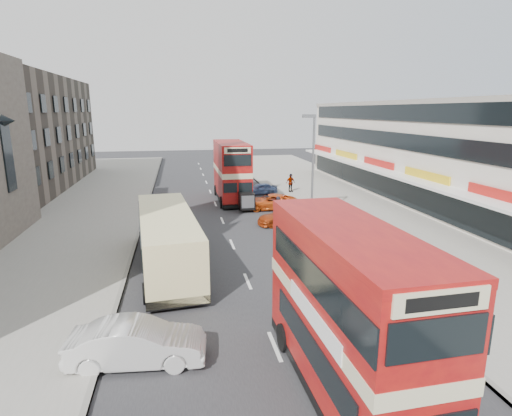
{
  "coord_description": "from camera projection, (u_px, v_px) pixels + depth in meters",
  "views": [
    {
      "loc": [
        -3.17,
        -11.14,
        8.4
      ],
      "look_at": [
        0.14,
        6.46,
        4.16
      ],
      "focal_mm": 28.99,
      "sensor_mm": 36.0,
      "label": 1
    }
  ],
  "objects": [
    {
      "name": "car_right_c",
      "position": [
        260.0,
        189.0,
        42.21
      ],
      "size": [
        3.6,
        1.82,
        1.17
      ],
      "primitive_type": "imported",
      "rotation": [
        0.0,
        0.0,
        -1.44
      ],
      "color": "#5371A7",
      "rests_on": "ground"
    },
    {
      "name": "bus_second",
      "position": [
        232.0,
        171.0,
        38.88
      ],
      "size": [
        2.67,
        9.68,
        5.34
      ],
      "rotation": [
        0.0,
        0.0,
        3.14
      ],
      "color": "black",
      "rests_on": "ground"
    },
    {
      "name": "commercial_row",
      "position": [
        442.0,
        153.0,
        36.7
      ],
      "size": [
        9.9,
        46.2,
        9.3
      ],
      "color": "beige",
      "rests_on": "ground"
    },
    {
      "name": "cyclist",
      "position": [
        278.0,
        215.0,
        30.91
      ],
      "size": [
        0.83,
        1.91,
        2.19
      ],
      "rotation": [
        0.0,
        0.0,
        -0.1
      ],
      "color": "gray",
      "rests_on": "ground"
    },
    {
      "name": "car_right_b",
      "position": [
        271.0,
        202.0,
        35.81
      ],
      "size": [
        4.86,
        2.51,
        1.31
      ],
      "primitive_type": "imported",
      "rotation": [
        0.0,
        0.0,
        -1.64
      ],
      "color": "#E15416",
      "rests_on": "ground"
    },
    {
      "name": "coach",
      "position": [
        167.0,
        238.0,
        22.23
      ],
      "size": [
        3.76,
        11.02,
        2.86
      ],
      "rotation": [
        0.0,
        0.0,
        0.1
      ],
      "color": "black",
      "rests_on": "ground"
    },
    {
      "name": "pavement_right",
      "position": [
        366.0,
        213.0,
        34.42
      ],
      "size": [
        12.0,
        90.0,
        0.15
      ],
      "primitive_type": "cube",
      "color": "gray",
      "rests_on": "ground"
    },
    {
      "name": "ground",
      "position": [
        289.0,
        381.0,
        13.16
      ],
      "size": [
        160.0,
        160.0,
        0.0
      ],
      "primitive_type": "plane",
      "color": "#28282B",
      "rests_on": "ground"
    },
    {
      "name": "bus_main",
      "position": [
        349.0,
        312.0,
        12.08
      ],
      "size": [
        2.75,
        9.16,
        5.03
      ],
      "rotation": [
        0.0,
        0.0,
        3.17
      ],
      "color": "black",
      "rests_on": "ground"
    },
    {
      "name": "kerb_left",
      "position": [
        142.0,
        223.0,
        31.17
      ],
      "size": [
        0.2,
        90.0,
        0.16
      ],
      "primitive_type": "cube",
      "color": "gray",
      "rests_on": "ground"
    },
    {
      "name": "car_left_front",
      "position": [
        137.0,
        343.0,
        13.91
      ],
      "size": [
        4.71,
        2.03,
        1.51
      ],
      "primitive_type": "imported",
      "rotation": [
        0.0,
        0.0,
        1.47
      ],
      "color": "silver",
      "rests_on": "ground"
    },
    {
      "name": "street_lamp",
      "position": [
        312.0,
        161.0,
        30.44
      ],
      "size": [
        1.0,
        0.2,
        8.12
      ],
      "color": "slate",
      "rests_on": "ground"
    },
    {
      "name": "kerb_right",
      "position": [
        297.0,
        216.0,
        33.36
      ],
      "size": [
        0.2,
        90.0,
        0.16
      ],
      "primitive_type": "cube",
      "color": "gray",
      "rests_on": "ground"
    },
    {
      "name": "road_surface",
      "position": [
        222.0,
        220.0,
        32.28
      ],
      "size": [
        12.0,
        90.0,
        0.01
      ],
      "primitive_type": "cube",
      "color": "#28282B",
      "rests_on": "ground"
    },
    {
      "name": "pavement_left",
      "position": [
        58.0,
        227.0,
        30.11
      ],
      "size": [
        12.0,
        90.0,
        0.15
      ],
      "primitive_type": "cube",
      "color": "gray",
      "rests_on": "ground"
    },
    {
      "name": "pedestrian_far",
      "position": [
        290.0,
        183.0,
        42.75
      ],
      "size": [
        1.19,
        0.82,
        1.88
      ],
      "primitive_type": "imported",
      "rotation": [
        0.0,
        0.0,
        0.37
      ],
      "color": "gray",
      "rests_on": "pavement_right"
    },
    {
      "name": "pedestrian_near",
      "position": [
        358.0,
        225.0,
        27.4
      ],
      "size": [
        0.68,
        0.52,
        1.68
      ],
      "primitive_type": "imported",
      "rotation": [
        0.0,
        0.0,
        3.32
      ],
      "color": "gray",
      "rests_on": "pavement_right"
    },
    {
      "name": "car_right_a",
      "position": [
        286.0,
        216.0,
        31.05
      ],
      "size": [
        4.46,
        2.17,
        1.25
      ],
      "primitive_type": "imported",
      "rotation": [
        0.0,
        0.0,
        -1.47
      ],
      "color": "#A73910",
      "rests_on": "ground"
    }
  ]
}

